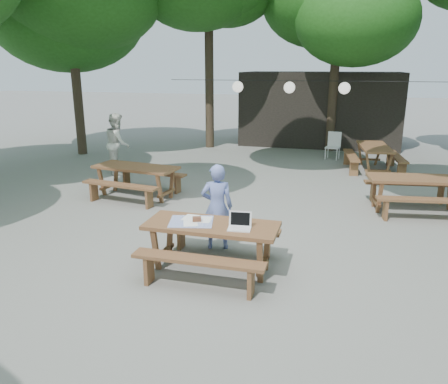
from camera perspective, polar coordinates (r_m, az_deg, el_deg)
The scene contains 12 objects.
ground at distance 8.23m, azimuth 3.96°, elevation -5.47°, with size 80.00×80.00×0.00m, color slate.
pavilion at distance 18.10m, azimuth 12.47°, elevation 10.63°, with size 6.00×3.00×2.80m, color black.
main_picnic_table at distance 6.69m, azimuth -1.61°, elevation -7.07°, with size 2.00×1.58×0.75m.
picnic_table_nw at distance 10.60m, azimuth -11.35°, elevation 1.43°, with size 2.09×1.81×0.75m.
picnic_table_ne at distance 10.21m, azimuth 23.73°, elevation -0.22°, with size 2.11×1.84×0.75m.
picnic_table_far_e at distance 13.77m, azimuth 18.96°, elevation 4.23°, with size 1.79×2.08×0.75m.
woman at distance 7.36m, azimuth -0.92°, elevation -1.95°, with size 0.54×0.35×1.48m, color #6B7CC4.
second_person at distance 13.05m, azimuth -13.71°, elevation 6.19°, with size 0.85×0.66×1.74m, color white.
plastic_chair at distance 15.17m, azimuth 13.99°, elevation 5.16°, with size 0.51×0.51×0.90m.
laptop at distance 6.36m, azimuth 2.07°, elevation -4.23°, with size 0.36×0.29×0.24m.
tabletop_clutter at distance 6.65m, azimuth -4.12°, elevation -3.79°, with size 0.76×0.69×0.08m.
paper_lanterns at distance 13.62m, azimuth 8.60°, elevation 13.36°, with size 9.00×0.34×0.38m.
Camera 1 is at (1.49, -7.50, 3.03)m, focal length 35.00 mm.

